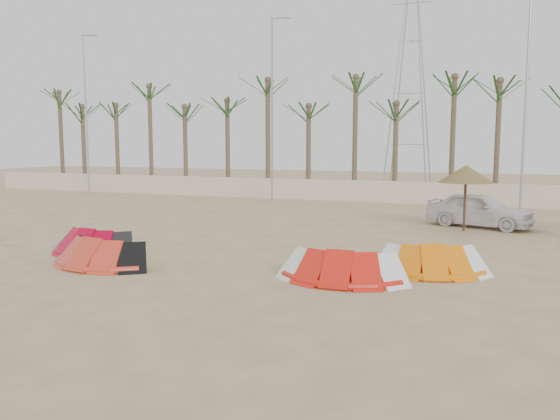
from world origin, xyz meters
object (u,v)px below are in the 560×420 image
at_px(kite_red_left, 97,240).
at_px(kite_orange, 433,258).
at_px(parasol_left, 466,174).
at_px(kite_red_right, 344,264).
at_px(kite_red_mid, 105,250).
at_px(car, 480,210).

bearing_deg(kite_red_left, kite_orange, 6.00).
bearing_deg(parasol_left, kite_red_left, -139.99).
bearing_deg(parasol_left, kite_red_right, -104.56).
bearing_deg(kite_red_left, parasol_left, 40.01).
distance_m(kite_red_right, kite_orange, 2.61).
relative_size(kite_red_mid, parasol_left, 1.31).
height_order(kite_red_left, kite_orange, same).
distance_m(kite_red_left, parasol_left, 14.20).
xyz_separation_m(kite_red_right, kite_orange, (2.07, 1.58, -0.00)).
xyz_separation_m(kite_red_left, kite_red_mid, (1.35, -1.27, 0.00)).
distance_m(kite_red_mid, parasol_left, 14.11).
bearing_deg(car, kite_red_left, 152.06).
height_order(kite_orange, car, car).
height_order(parasol_left, car, parasol_left).
bearing_deg(kite_red_mid, parasol_left, 47.58).
xyz_separation_m(kite_red_left, car, (11.32, 10.47, 0.32)).
height_order(kite_orange, parasol_left, parasol_left).
distance_m(kite_red_mid, kite_red_right, 7.00).
bearing_deg(kite_red_right, parasol_left, 75.44).
xyz_separation_m(kite_red_mid, kite_orange, (9.02, 2.37, -0.00)).
xyz_separation_m(kite_red_mid, kite_red_right, (6.95, 0.78, -0.00)).
bearing_deg(kite_red_left, kite_red_mid, -43.40).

